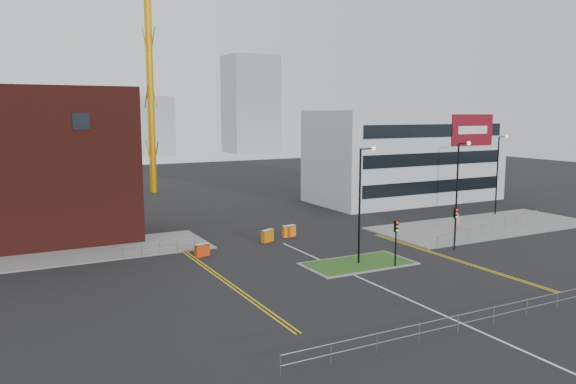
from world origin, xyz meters
The scene contains 27 objects.
ground centered at (0.00, 0.00, 0.00)m, with size 200.00×200.00×0.00m, color black.
pavement_left centered at (-20.00, 22.00, 0.06)m, with size 28.00×8.00×0.12m, color slate.
pavement_right centered at (22.00, 14.00, 0.06)m, with size 24.00×10.00×0.12m, color slate.
island_kerb centered at (2.00, 8.00, 0.04)m, with size 8.60×4.60×0.08m, color slate.
grass_island centered at (2.00, 8.00, 0.06)m, with size 8.00×4.00×0.12m, color #254717.
office_block centered at (26.01, 31.97, 6.00)m, with size 25.00×12.20×12.00m.
tower_crane centered at (3.37, 53.08, 27.09)m, with size 50.25×18.75×39.33m.
streetlamp_island centered at (2.22, 8.00, 5.41)m, with size 1.46×0.36×9.18m.
streetlamp_right_near centered at (14.22, 10.00, 5.41)m, with size 1.46×0.36×9.18m.
streetlamp_right_far centered at (28.22, 18.00, 5.41)m, with size 1.46×0.36×9.18m.
traffic_light_island centered at (4.00, 5.98, 2.57)m, with size 0.28×0.33×3.65m.
traffic_light_right centered at (12.00, 7.98, 2.57)m, with size 0.28×0.33×3.65m.
railing_front centered at (0.00, -6.00, 0.78)m, with size 24.05×0.05×1.10m.
railing_left centered at (-11.00, 18.00, 0.74)m, with size 6.05×0.05×1.10m.
railing_right centered at (20.50, 11.50, 0.78)m, with size 19.05×5.05×1.10m.
centre_line centered at (0.00, 2.00, 0.01)m, with size 0.15×30.00×0.01m, color silver.
yellow_left_a centered at (-9.00, 10.00, 0.01)m, with size 0.12×24.00×0.01m, color gold.
yellow_left_b centered at (-8.70, 10.00, 0.01)m, with size 0.12×24.00×0.01m, color gold.
yellow_right_a centered at (9.50, 6.00, 0.01)m, with size 0.12×20.00×0.01m, color gold.
yellow_right_b centered at (9.80, 6.00, 0.01)m, with size 0.12×20.00×0.01m, color gold.
skyline_b centered at (10.00, 130.00, 8.00)m, with size 24.00×12.00×16.00m, color gray.
skyline_c centered at (45.00, 125.00, 14.00)m, with size 14.00×12.00×28.00m, color gray.
skyline_d centered at (-8.00, 140.00, 6.00)m, with size 30.00×12.00×12.00m, color gray.
pedestrian centered at (18.02, 13.77, 0.85)m, with size 0.62×0.41×1.71m, color pink.
barrier_left centered at (-8.00, 16.00, 0.57)m, with size 1.30×0.70×1.04m.
barrier_mid centered at (1.72, 19.14, 0.61)m, with size 1.36×0.54×1.12m.
barrier_right centered at (-1.00, 18.18, 0.61)m, with size 1.40×0.97×1.12m.
Camera 1 is at (-22.72, -27.10, 11.78)m, focal length 35.00 mm.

